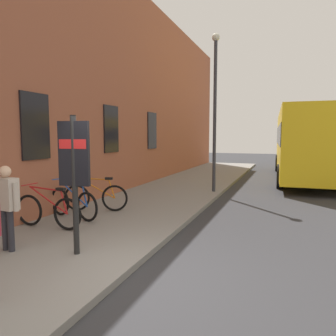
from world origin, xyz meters
TOP-DOWN VIEW (x-y plane):
  - ground at (6.00, -1.00)m, footprint 60.00×60.00m
  - sidewalk_pavement at (8.00, 1.75)m, footprint 24.00×3.50m
  - station_facade at (8.99, 3.80)m, footprint 22.00×0.65m
  - bicycle_end_of_row at (1.46, 2.71)m, footprint 0.48×1.77m
  - bicycle_far_end at (2.35, 2.72)m, footprint 0.60×1.73m
  - bicycle_beside_lamp at (3.23, 2.63)m, footprint 0.66×1.71m
  - transit_info_sign at (0.38, 1.15)m, footprint 0.16×0.56m
  - city_bus at (13.17, -3.00)m, footprint 10.60×3.00m
  - pedestrian_by_facade at (0.08, 2.39)m, footprint 0.27×0.58m
  - street_lamp at (7.41, 0.30)m, footprint 0.28×0.28m

SIDE VIEW (x-z plane):
  - ground at x=6.00m, z-range 0.00..0.00m
  - sidewalk_pavement at x=8.00m, z-range 0.00..0.12m
  - bicycle_end_of_row at x=1.46m, z-range 0.02..1.00m
  - bicycle_beside_lamp at x=3.23m, z-range 0.02..1.00m
  - bicycle_far_end at x=2.35m, z-range 0.02..1.00m
  - pedestrian_by_facade at x=0.08m, z-range 0.29..1.82m
  - transit_info_sign at x=0.38m, z-range 0.52..2.92m
  - city_bus at x=13.17m, z-range 0.24..3.59m
  - street_lamp at x=7.41m, z-range 0.61..6.28m
  - station_facade at x=8.99m, z-range 0.00..7.97m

